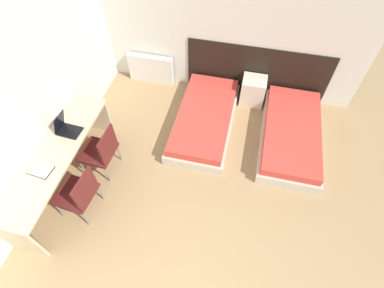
# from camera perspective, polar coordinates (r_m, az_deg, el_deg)

# --- Properties ---
(wall_back) EXTENTS (5.10, 0.05, 2.70)m
(wall_back) POSITION_cam_1_polar(r_m,az_deg,el_deg) (5.35, 5.15, 21.87)
(wall_back) COLOR silver
(wall_back) RESTS_ON ground_plane
(wall_left) EXTENTS (0.05, 5.28, 2.70)m
(wall_left) POSITION_cam_1_polar(r_m,az_deg,el_deg) (4.51, -27.67, 8.91)
(wall_left) COLOR silver
(wall_left) RESTS_ON ground_plane
(headboard_panel) EXTENTS (2.57, 0.03, 1.03)m
(headboard_panel) POSITION_cam_1_polar(r_m,az_deg,el_deg) (5.76, 12.17, 13.23)
(headboard_panel) COLOR black
(headboard_panel) RESTS_ON ground_plane
(bed_near_window) EXTENTS (0.97, 1.99, 0.32)m
(bed_near_window) POSITION_cam_1_polar(r_m,az_deg,el_deg) (5.28, 2.40, 4.80)
(bed_near_window) COLOR beige
(bed_near_window) RESTS_ON ground_plane
(bed_near_door) EXTENTS (0.97, 1.99, 0.32)m
(bed_near_door) POSITION_cam_1_polar(r_m,az_deg,el_deg) (5.32, 18.34, 1.85)
(bed_near_door) COLOR beige
(bed_near_door) RESTS_ON ground_plane
(nightstand) EXTENTS (0.43, 0.39, 0.53)m
(nightstand) POSITION_cam_1_polar(r_m,az_deg,el_deg) (5.74, 11.52, 9.91)
(nightstand) COLOR beige
(nightstand) RESTS_ON ground_plane
(radiator) EXTENTS (0.89, 0.12, 0.58)m
(radiator) POSITION_cam_1_polar(r_m,az_deg,el_deg) (6.13, -7.82, 14.00)
(radiator) COLOR silver
(radiator) RESTS_ON ground_plane
(desk) EXTENTS (0.57, 2.25, 0.75)m
(desk) POSITION_cam_1_polar(r_m,az_deg,el_deg) (4.60, -24.19, -2.63)
(desk) COLOR #C6B28E
(desk) RESTS_ON ground_plane
(chair_near_laptop) EXTENTS (0.50, 0.50, 0.89)m
(chair_near_laptop) POSITION_cam_1_polar(r_m,az_deg,el_deg) (4.64, -16.92, -1.14)
(chair_near_laptop) COLOR #511919
(chair_near_laptop) RESTS_ON ground_plane
(chair_near_notebook) EXTENTS (0.52, 0.52, 0.89)m
(chair_near_notebook) POSITION_cam_1_polar(r_m,az_deg,el_deg) (4.33, -20.73, -8.66)
(chair_near_notebook) COLOR #511919
(chair_near_notebook) RESTS_ON ground_plane
(laptop) EXTENTS (0.34, 0.26, 0.33)m
(laptop) POSITION_cam_1_polar(r_m,az_deg,el_deg) (4.62, -22.87, 2.83)
(laptop) COLOR black
(laptop) RESTS_ON desk
(open_notebook) EXTENTS (0.32, 0.24, 0.02)m
(open_notebook) POSITION_cam_1_polar(r_m,az_deg,el_deg) (4.38, -26.86, -4.39)
(open_notebook) COLOR black
(open_notebook) RESTS_ON desk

